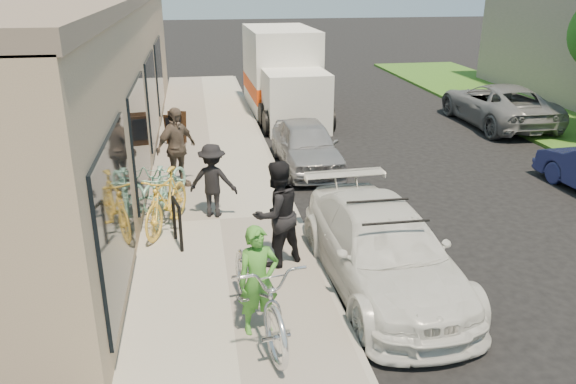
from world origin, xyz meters
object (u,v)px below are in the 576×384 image
sedan_silver (306,145)px  moving_truck (283,77)px  bike_rack (177,218)px  sedan_white (383,249)px  bystander_a (213,181)px  cruiser_bike_b (165,182)px  sandwich_board (176,128)px  cruiser_bike_a (159,195)px  tandem_bike (260,289)px  cruiser_bike_c (166,201)px  far_car_gray (497,104)px  bystander_b (176,148)px  woman_rider (258,281)px  man_standing (277,214)px

sedan_silver → moving_truck: size_ratio=0.60×
bike_rack → sedan_white: (3.20, -1.69, -0.02)m
sedan_white → bystander_a: 3.86m
cruiser_bike_b → sedan_silver: bearing=60.6°
sedan_white → bystander_a: bearing=128.5°
sandwich_board → cruiser_bike_b: bearing=-79.7°
cruiser_bike_b → cruiser_bike_a: bearing=-66.0°
tandem_bike → cruiser_bike_c: 3.78m
far_car_gray → cruiser_bike_b: (-10.55, -5.59, -0.07)m
sedan_white → sedan_silver: (-0.03, 6.00, -0.03)m
cruiser_bike_c → bystander_a: bystander_a is taller
tandem_bike → bystander_b: size_ratio=1.30×
cruiser_bike_a → sedan_silver: bearing=47.9°
sedan_silver → cruiser_bike_a: bearing=-139.4°
cruiser_bike_a → woman_rider: bearing=-63.2°
cruiser_bike_a → sandwich_board: bearing=94.5°
woman_rider → sedan_silver: bearing=64.1°
moving_truck → cruiser_bike_a: 10.07m
bike_rack → moving_truck: (3.54, 10.47, 0.64)m
moving_truck → tandem_bike: moving_truck is taller
bike_rack → sandwich_board: bearing=91.4°
moving_truck → bystander_b: moving_truck is taller
bystander_a → bystander_b: size_ratio=0.81×
bike_rack → man_standing: size_ratio=0.48×
sedan_white → tandem_bike: size_ratio=1.89×
moving_truck → cruiser_bike_c: (-3.74, -9.72, -0.59)m
tandem_bike → moving_truck: bearing=70.3°
sedan_white → moving_truck: (0.33, 12.16, 0.66)m
sedan_white → cruiser_bike_c: sedan_white is taller
bike_rack → far_car_gray: size_ratio=0.17×
cruiser_bike_b → bystander_b: bearing=103.0°
tandem_bike → woman_rider: size_ratio=1.55×
tandem_bike → bystander_a: bearing=86.9°
sedan_silver → cruiser_bike_c: cruiser_bike_c is taller
tandem_bike → woman_rider: bearing=-156.7°
tandem_bike → cruiser_bike_a: (-1.49, 3.99, -0.12)m
far_car_gray → tandem_bike: size_ratio=2.08×
tandem_bike → man_standing: bearing=65.4°
sedan_silver → bystander_a: 3.97m
bystander_a → cruiser_bike_a: bearing=17.9°
sandwich_board → moving_truck: 5.41m
man_standing → bystander_a: size_ratio=1.20×
sedan_white → man_standing: bearing=152.5°
sandwich_board → tandem_bike: size_ratio=0.37×
man_standing → cruiser_bike_c: bearing=-70.1°
sedan_silver → far_car_gray: 7.86m
sedan_silver → tandem_bike: (-2.03, -7.10, 0.16)m
sandwich_board → bystander_a: bearing=-69.0°
woman_rider → man_standing: bearing=64.6°
cruiser_bike_c → sedan_silver: bearing=68.0°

